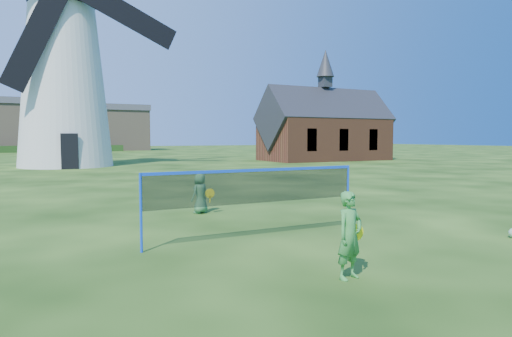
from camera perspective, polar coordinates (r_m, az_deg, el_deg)
The scene contains 6 objects.
ground at distance 10.10m, azimuth 0.28°, elevation -8.74°, with size 220.00×220.00×0.00m, color black.
windmill at distance 37.47m, azimuth -23.43°, elevation 11.36°, with size 16.08×6.88×21.32m.
chapel at distance 44.20m, azimuth 8.81°, elevation 4.98°, with size 12.69×6.15×10.73m.
badminton_net at distance 9.67m, azimuth 0.05°, elevation -2.45°, with size 5.05×0.05×1.55m.
player_girl at distance 7.20m, azimuth 11.94°, elevation -8.38°, with size 0.70×0.43×1.39m.
player_boy at distance 13.16m, azimuth -7.16°, elevation -3.18°, with size 0.70×0.58×1.18m.
Camera 1 is at (-4.50, -8.76, 2.23)m, focal length 31.18 mm.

